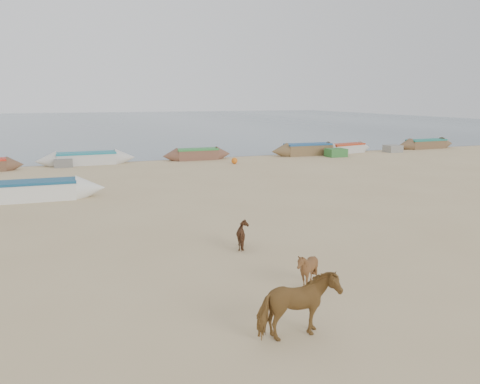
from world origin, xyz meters
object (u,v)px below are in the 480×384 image
(calf_right, at_px, (245,235))
(near_canoe, at_px, (34,190))
(calf_front, at_px, (307,269))
(cow_adult, at_px, (298,306))

(calf_right, relative_size, near_canoe, 0.13)
(calf_front, distance_m, calf_right, 3.49)
(cow_adult, distance_m, calf_front, 2.57)
(calf_front, height_order, calf_right, calf_front)
(calf_right, height_order, near_canoe, near_canoe)
(cow_adult, height_order, calf_front, cow_adult)
(cow_adult, height_order, calf_right, cow_adult)
(calf_right, distance_m, near_canoe, 11.97)
(cow_adult, relative_size, calf_right, 1.94)
(cow_adult, distance_m, calf_right, 5.74)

